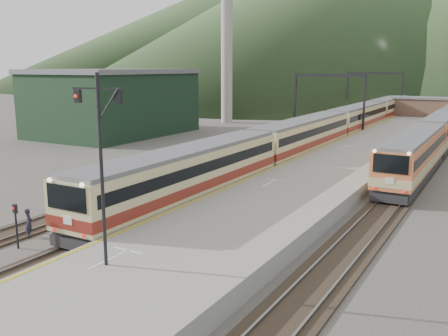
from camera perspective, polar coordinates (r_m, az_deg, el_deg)
The scene contains 18 objects.
track_main at distance 52.47m, azimuth 9.56°, elevation 1.67°, with size 2.60×200.00×0.23m.
track_far at distance 54.35m, azimuth 4.61°, elevation 2.13°, with size 2.60×200.00×0.23m.
track_second at distance 49.80m, azimuth 22.07°, elevation 0.46°, with size 2.60×200.00×0.23m.
platform at distance 48.88m, azimuth 14.93°, elevation 1.23°, with size 8.00×100.00×1.00m, color gray.
gantry_near at distance 66.92m, azimuth 11.89°, elevation 8.42°, with size 9.55×0.25×8.00m.
gantry_far at distance 91.03m, azimuth 16.80°, elevation 8.93°, with size 9.55×0.25×8.00m.
warehouse at distance 68.30m, azimuth -12.49°, elevation 7.39°, with size 14.50×20.50×8.60m.
smokestack at distance 81.22m, azimuth 0.33°, elevation 15.80°, with size 1.80×1.80×30.00m, color #9E998E.
station_shed at distance 87.69m, azimuth 21.79°, elevation 6.54°, with size 9.40×4.40×3.10m.
hill_a at distance 207.90m, azimuth 13.97°, elevation 16.97°, with size 180.00×180.00×60.00m, color #324C23.
hill_d at distance 284.79m, azimuth 0.65°, elevation 15.21°, with size 200.00×200.00×55.00m, color #324C23.
main_train at distance 70.78m, azimuth 15.13°, elevation 5.58°, with size 3.05×104.38×3.72m.
second_train at distance 60.41m, azimuth 23.64°, elevation 3.86°, with size 2.68×55.05×3.27m.
signal_mast at distance 19.84m, azimuth -13.92°, elevation 1.81°, with size 2.18×0.52×7.66m.
short_signal_a at distance 26.67m, azimuth -22.69°, elevation -5.53°, with size 0.24×0.19×2.27m.
short_signal_b at distance 43.99m, azimuth 2.54°, elevation 1.78°, with size 0.25×0.20×2.27m.
short_signal_c at distance 40.67m, azimuth -7.56°, elevation 0.90°, with size 0.25×0.20×2.27m.
worker at distance 28.37m, azimuth -21.39°, elevation -5.88°, with size 0.57×0.37×1.57m, color #201E31.
Camera 1 is at (17.61, -8.64, 8.85)m, focal length 40.00 mm.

